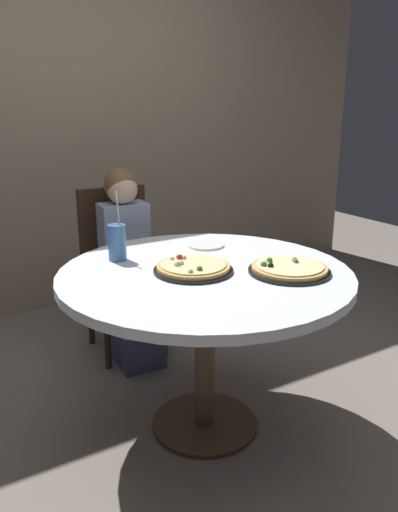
{
  "coord_description": "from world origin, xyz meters",
  "views": [
    {
      "loc": [
        -1.06,
        -1.7,
        1.43
      ],
      "look_at": [
        0.0,
        0.05,
        0.8
      ],
      "focal_mm": 35.65,
      "sensor_mm": 36.0,
      "label": 1
    }
  ],
  "objects_px": {
    "diner_child": "(130,277)",
    "pizza_veggie": "(193,268)",
    "pizza_cheese": "(289,269)",
    "dining_table": "(205,292)",
    "plate_small": "(206,245)",
    "soda_cup": "(117,242)",
    "chair_wooden": "(119,261)"
  },
  "relations": [
    {
      "from": "plate_small",
      "to": "dining_table",
      "type": "bearing_deg",
      "value": -122.16
    },
    {
      "from": "dining_table",
      "to": "soda_cup",
      "type": "xyz_separation_m",
      "value": [
        -0.25,
        0.33,
        0.18
      ]
    },
    {
      "from": "pizza_veggie",
      "to": "plate_small",
      "type": "distance_m",
      "value": 0.39
    },
    {
      "from": "chair_wooden",
      "to": "pizza_cheese",
      "type": "height_order",
      "value": "chair_wooden"
    },
    {
      "from": "chair_wooden",
      "to": "diner_child",
      "type": "bearing_deg",
      "value": -93.93
    },
    {
      "from": "dining_table",
      "to": "diner_child",
      "type": "relative_size",
      "value": 1.13
    },
    {
      "from": "pizza_cheese",
      "to": "pizza_veggie",
      "type": "bearing_deg",
      "value": 146.94
    },
    {
      "from": "dining_table",
      "to": "pizza_cheese",
      "type": "xyz_separation_m",
      "value": [
        0.28,
        -0.2,
        0.11
      ]
    },
    {
      "from": "pizza_cheese",
      "to": "diner_child",
      "type": "bearing_deg",
      "value": 106.18
    },
    {
      "from": "pizza_veggie",
      "to": "pizza_cheese",
      "type": "height_order",
      "value": "pizza_veggie"
    },
    {
      "from": "diner_child",
      "to": "pizza_veggie",
      "type": "distance_m",
      "value": 0.82
    },
    {
      "from": "dining_table",
      "to": "plate_small",
      "type": "height_order",
      "value": "plate_small"
    },
    {
      "from": "soda_cup",
      "to": "plate_small",
      "type": "relative_size",
      "value": 1.71
    },
    {
      "from": "soda_cup",
      "to": "plate_small",
      "type": "distance_m",
      "value": 0.46
    },
    {
      "from": "chair_wooden",
      "to": "pizza_veggie",
      "type": "height_order",
      "value": "chair_wooden"
    },
    {
      "from": "dining_table",
      "to": "soda_cup",
      "type": "distance_m",
      "value": 0.45
    },
    {
      "from": "dining_table",
      "to": "diner_child",
      "type": "distance_m",
      "value": 0.8
    },
    {
      "from": "chair_wooden",
      "to": "pizza_veggie",
      "type": "distance_m",
      "value": 0.98
    },
    {
      "from": "diner_child",
      "to": "pizza_veggie",
      "type": "relative_size",
      "value": 3.27
    },
    {
      "from": "dining_table",
      "to": "soda_cup",
      "type": "height_order",
      "value": "soda_cup"
    },
    {
      "from": "pizza_cheese",
      "to": "plate_small",
      "type": "relative_size",
      "value": 1.88
    },
    {
      "from": "pizza_veggie",
      "to": "plate_small",
      "type": "relative_size",
      "value": 1.84
    },
    {
      "from": "plate_small",
      "to": "pizza_veggie",
      "type": "bearing_deg",
      "value": -129.58
    },
    {
      "from": "pizza_cheese",
      "to": "plate_small",
      "type": "bearing_deg",
      "value": 99.12
    },
    {
      "from": "dining_table",
      "to": "plate_small",
      "type": "relative_size",
      "value": 6.82
    },
    {
      "from": "soda_cup",
      "to": "diner_child",
      "type": "bearing_deg",
      "value": 61.48
    },
    {
      "from": "chair_wooden",
      "to": "plate_small",
      "type": "relative_size",
      "value": 5.28
    },
    {
      "from": "dining_table",
      "to": "soda_cup",
      "type": "relative_size",
      "value": 3.99
    },
    {
      "from": "diner_child",
      "to": "pizza_veggie",
      "type": "bearing_deg",
      "value": -93.36
    },
    {
      "from": "soda_cup",
      "to": "dining_table",
      "type": "bearing_deg",
      "value": -52.16
    },
    {
      "from": "dining_table",
      "to": "diner_child",
      "type": "height_order",
      "value": "diner_child"
    },
    {
      "from": "diner_child",
      "to": "soda_cup",
      "type": "xyz_separation_m",
      "value": [
        -0.25,
        -0.46,
        0.35
      ]
    }
  ]
}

